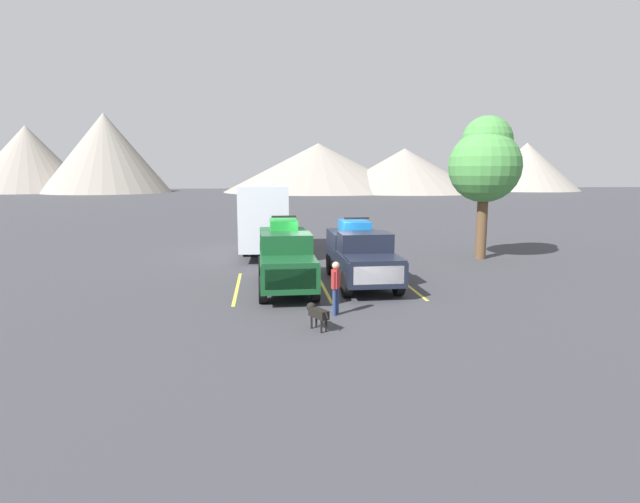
{
  "coord_description": "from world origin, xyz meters",
  "views": [
    {
      "loc": [
        -2.25,
        -19.11,
        4.4
      ],
      "look_at": [
        0.0,
        0.92,
        1.2
      ],
      "focal_mm": 28.11,
      "sensor_mm": 36.0,
      "label": 1
    }
  ],
  "objects": [
    {
      "name": "pickup_truck_a",
      "position": [
        -1.46,
        -0.19,
        1.24
      ],
      "size": [
        2.12,
        5.89,
        2.7
      ],
      "color": "#144723",
      "rests_on": "ground"
    },
    {
      "name": "pickup_truck_b",
      "position": [
        1.55,
        0.28,
        1.19
      ],
      "size": [
        2.22,
        5.83,
        2.56
      ],
      "color": "black",
      "rests_on": "ground"
    },
    {
      "name": "lot_stripe_a",
      "position": [
        -3.32,
        -0.08,
        0.0
      ],
      "size": [
        0.12,
        5.5,
        0.01
      ],
      "primitive_type": "cube",
      "color": "gold",
      "rests_on": "ground"
    },
    {
      "name": "ground_plane",
      "position": [
        0.0,
        0.0,
        0.0
      ],
      "size": [
        240.0,
        240.0,
        0.0
      ],
      "primitive_type": "plane",
      "color": "#38383D"
    },
    {
      "name": "lot_stripe_c",
      "position": [
        3.32,
        -0.08,
        0.0
      ],
      "size": [
        0.12,
        5.5,
        0.01
      ],
      "primitive_type": "cube",
      "color": "gold",
      "rests_on": "ground"
    },
    {
      "name": "camper_trailer_a",
      "position": [
        -2.13,
        8.07,
        2.11
      ],
      "size": [
        2.74,
        8.35,
        4.02
      ],
      "color": "silver",
      "rests_on": "ground"
    },
    {
      "name": "person_a",
      "position": [
        -0.08,
        -4.16,
        0.97
      ],
      "size": [
        0.3,
        0.32,
        1.69
      ],
      "color": "navy",
      "rests_on": "ground"
    },
    {
      "name": "mountain_ridge",
      "position": [
        -0.16,
        95.21,
        6.27
      ],
      "size": [
        140.12,
        44.26,
        17.02
      ],
      "color": "gray",
      "rests_on": "ground"
    },
    {
      "name": "lot_stripe_b",
      "position": [
        0.0,
        -0.08,
        0.0
      ],
      "size": [
        0.12,
        5.5,
        0.01
      ],
      "primitive_type": "cube",
      "color": "gold",
      "rests_on": "ground"
    },
    {
      "name": "dog",
      "position": [
        -0.82,
        -5.52,
        0.49
      ],
      "size": [
        0.59,
        0.89,
        0.72
      ],
      "color": "black",
      "rests_on": "ground"
    },
    {
      "name": "tree_a",
      "position": [
        8.85,
        5.32,
        4.96
      ],
      "size": [
        3.6,
        3.6,
        7.21
      ],
      "color": "brown",
      "rests_on": "ground"
    }
  ]
}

